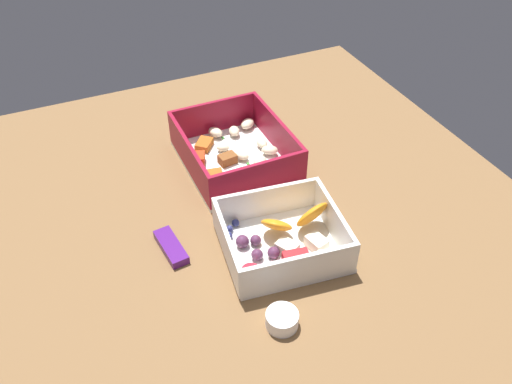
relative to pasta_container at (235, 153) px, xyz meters
The scene contains 5 objects.
table_surface 9.58cm from the pasta_container, behind, with size 80.00×80.00×2.00cm, color brown.
pasta_container is the anchor object (origin of this frame).
fruit_bowl 20.73cm from the pasta_container, behind, with size 15.86×17.39×5.93cm.
candy_bar 21.28cm from the pasta_container, 133.46° to the left, with size 7.00×2.40×1.20cm, color #51197A.
paper_cup_liner 32.40cm from the pasta_container, 167.61° to the left, with size 3.94×3.94×2.00cm, color white.
Camera 1 is at (-55.07, 23.33, 54.66)cm, focal length 36.66 mm.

